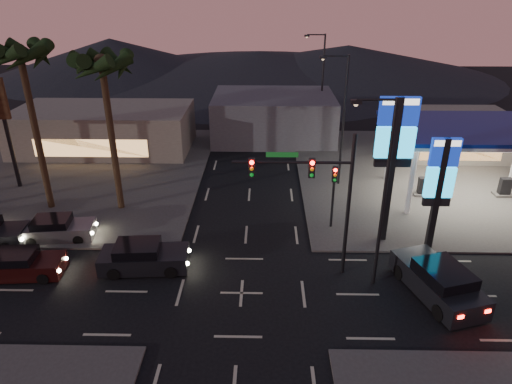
{
  "coord_description": "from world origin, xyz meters",
  "views": [
    {
      "loc": [
        1.14,
        -19.19,
        14.68
      ],
      "look_at": [
        0.63,
        6.0,
        3.0
      ],
      "focal_mm": 32.0,
      "sensor_mm": 36.0,
      "label": 1
    }
  ],
  "objects_px": {
    "car_lane_b_front": "(57,229)",
    "suv_station": "(439,281)",
    "car_lane_a_front": "(143,257)",
    "gas_station": "(476,131)",
    "pylon_sign_tall": "(395,143)",
    "car_lane_a_mid": "(20,265)",
    "traffic_signal_mast": "(316,186)",
    "pylon_sign_short": "(440,178)"
  },
  "relations": [
    {
      "from": "car_lane_a_front",
      "to": "gas_station",
      "type": "bearing_deg",
      "value": 24.6
    },
    {
      "from": "gas_station",
      "to": "car_lane_a_mid",
      "type": "distance_m",
      "value": 30.38
    },
    {
      "from": "gas_station",
      "to": "car_lane_a_mid",
      "type": "bearing_deg",
      "value": -159.24
    },
    {
      "from": "car_lane_b_front",
      "to": "pylon_sign_tall",
      "type": "bearing_deg",
      "value": 0.63
    },
    {
      "from": "pylon_sign_short",
      "to": "traffic_signal_mast",
      "type": "xyz_separation_m",
      "value": [
        -7.24,
        -2.51,
        0.57
      ]
    },
    {
      "from": "traffic_signal_mast",
      "to": "car_lane_b_front",
      "type": "relative_size",
      "value": 1.74
    },
    {
      "from": "pylon_sign_short",
      "to": "car_lane_b_front",
      "type": "relative_size",
      "value": 1.52
    },
    {
      "from": "car_lane_b_front",
      "to": "suv_station",
      "type": "distance_m",
      "value": 22.39
    },
    {
      "from": "pylon_sign_tall",
      "to": "traffic_signal_mast",
      "type": "relative_size",
      "value": 1.12
    },
    {
      "from": "suv_station",
      "to": "car_lane_a_front",
      "type": "bearing_deg",
      "value": 172.45
    },
    {
      "from": "gas_station",
      "to": "traffic_signal_mast",
      "type": "height_order",
      "value": "traffic_signal_mast"
    },
    {
      "from": "pylon_sign_tall",
      "to": "traffic_signal_mast",
      "type": "distance_m",
      "value": 6.02
    },
    {
      "from": "traffic_signal_mast",
      "to": "pylon_sign_tall",
      "type": "bearing_deg",
      "value": 36.52
    },
    {
      "from": "pylon_sign_short",
      "to": "traffic_signal_mast",
      "type": "height_order",
      "value": "traffic_signal_mast"
    },
    {
      "from": "pylon_sign_short",
      "to": "car_lane_a_front",
      "type": "bearing_deg",
      "value": -171.83
    },
    {
      "from": "pylon_sign_short",
      "to": "car_lane_a_mid",
      "type": "xyz_separation_m",
      "value": [
        -23.11,
        -3.15,
        -3.98
      ]
    },
    {
      "from": "pylon_sign_short",
      "to": "car_lane_b_front",
      "type": "distance_m",
      "value": 23.11
    },
    {
      "from": "car_lane_a_front",
      "to": "pylon_sign_short",
      "type": "bearing_deg",
      "value": 8.17
    },
    {
      "from": "pylon_sign_tall",
      "to": "traffic_signal_mast",
      "type": "bearing_deg",
      "value": -143.48
    },
    {
      "from": "pylon_sign_short",
      "to": "car_lane_a_front",
      "type": "distance_m",
      "value": 17.19
    },
    {
      "from": "car_lane_a_mid",
      "to": "pylon_sign_short",
      "type": "bearing_deg",
      "value": 7.77
    },
    {
      "from": "gas_station",
      "to": "pylon_sign_tall",
      "type": "distance_m",
      "value": 10.01
    },
    {
      "from": "car_lane_a_mid",
      "to": "suv_station",
      "type": "bearing_deg",
      "value": -3.34
    },
    {
      "from": "car_lane_a_front",
      "to": "car_lane_a_mid",
      "type": "xyz_separation_m",
      "value": [
        -6.53,
        -0.78,
        -0.07
      ]
    },
    {
      "from": "pylon_sign_tall",
      "to": "suv_station",
      "type": "distance_m",
      "value": 7.93
    },
    {
      "from": "pylon_sign_tall",
      "to": "pylon_sign_short",
      "type": "height_order",
      "value": "pylon_sign_tall"
    },
    {
      "from": "gas_station",
      "to": "suv_station",
      "type": "height_order",
      "value": "gas_station"
    },
    {
      "from": "traffic_signal_mast",
      "to": "car_lane_b_front",
      "type": "height_order",
      "value": "traffic_signal_mast"
    },
    {
      "from": "pylon_sign_short",
      "to": "suv_station",
      "type": "relative_size",
      "value": 1.2
    },
    {
      "from": "suv_station",
      "to": "pylon_sign_tall",
      "type": "bearing_deg",
      "value": 105.65
    },
    {
      "from": "pylon_sign_tall",
      "to": "car_lane_b_front",
      "type": "xyz_separation_m",
      "value": [
        -20.25,
        -0.22,
        -5.72
      ]
    },
    {
      "from": "car_lane_a_mid",
      "to": "suv_station",
      "type": "xyz_separation_m",
      "value": [
        22.13,
        -1.29,
        0.16
      ]
    },
    {
      "from": "gas_station",
      "to": "car_lane_a_mid",
      "type": "height_order",
      "value": "gas_station"
    },
    {
      "from": "gas_station",
      "to": "suv_station",
      "type": "relative_size",
      "value": 2.09
    },
    {
      "from": "pylon_sign_short",
      "to": "suv_station",
      "type": "xyz_separation_m",
      "value": [
        -0.97,
        -4.45,
        -3.82
      ]
    },
    {
      "from": "gas_station",
      "to": "pylon_sign_tall",
      "type": "bearing_deg",
      "value": -139.09
    },
    {
      "from": "gas_station",
      "to": "traffic_signal_mast",
      "type": "distance_m",
      "value": 15.82
    },
    {
      "from": "pylon_sign_tall",
      "to": "car_lane_a_mid",
      "type": "distance_m",
      "value": 21.79
    },
    {
      "from": "gas_station",
      "to": "car_lane_b_front",
      "type": "xyz_separation_m",
      "value": [
        -27.75,
        -6.72,
        -4.41
      ]
    },
    {
      "from": "gas_station",
      "to": "pylon_sign_tall",
      "type": "relative_size",
      "value": 1.36
    },
    {
      "from": "car_lane_b_front",
      "to": "traffic_signal_mast",
      "type": "bearing_deg",
      "value": -11.98
    },
    {
      "from": "car_lane_a_front",
      "to": "suv_station",
      "type": "relative_size",
      "value": 0.87
    }
  ]
}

